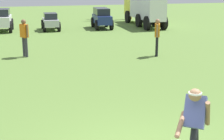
{
  "coord_description": "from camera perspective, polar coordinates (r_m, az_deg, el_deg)",
  "views": [
    {
      "loc": [
        -1.98,
        -4.83,
        3.06
      ],
      "look_at": [
        0.26,
        3.2,
        0.9
      ],
      "focal_mm": 55.0,
      "sensor_mm": 36.0,
      "label": 1
    }
  ],
  "objects": [
    {
      "name": "frisbee_thrower",
      "position": [
        5.97,
        13.54,
        -8.24
      ],
      "size": [
        0.89,
        0.84,
        1.4
      ],
      "color": "#23232D",
      "rests_on": "ground_plane"
    },
    {
      "name": "teammate_near_sideline",
      "position": [
        14.62,
        -14.37,
        5.75
      ],
      "size": [
        0.35,
        0.45,
        1.56
      ],
      "color": "#33333D",
      "rests_on": "ground_plane"
    },
    {
      "name": "teammate_midfield",
      "position": [
        14.43,
        7.53,
        5.97
      ],
      "size": [
        0.32,
        0.48,
        1.56
      ],
      "color": "black",
      "rests_on": "ground_plane"
    },
    {
      "name": "parked_car_slot_b",
      "position": [
        22.73,
        -17.73,
        8.01
      ],
      "size": [
        1.27,
        2.4,
        1.4
      ],
      "color": "silver",
      "rests_on": "ground_plane"
    },
    {
      "name": "parked_car_slot_c",
      "position": [
        22.57,
        -10.19,
        7.97
      ],
      "size": [
        1.11,
        2.21,
        1.1
      ],
      "color": "#B7BABF",
      "rests_on": "ground_plane"
    },
    {
      "name": "parked_car_slot_d",
      "position": [
        23.1,
        -1.73,
        8.73
      ],
      "size": [
        1.29,
        2.46,
        1.34
      ],
      "color": "navy",
      "rests_on": "ground_plane"
    },
    {
      "name": "box_truck",
      "position": [
        24.5,
        5.38,
        10.21
      ],
      "size": [
        1.5,
        5.92,
        2.2
      ],
      "color": "yellow",
      "rests_on": "ground_plane"
    }
  ]
}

